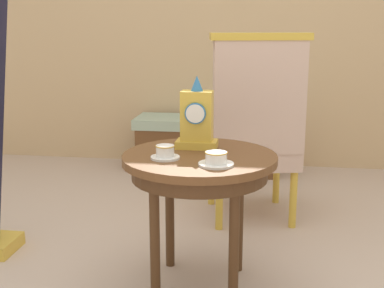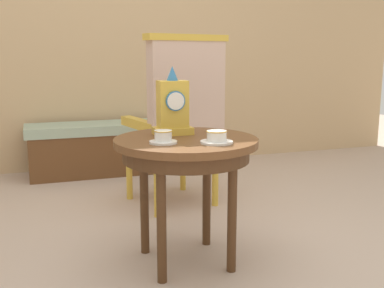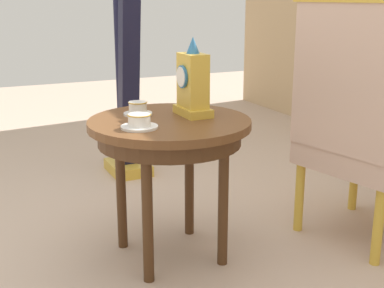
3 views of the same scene
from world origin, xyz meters
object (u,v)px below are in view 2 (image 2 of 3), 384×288
Objects in this scene: teacup_left at (163,137)px; mantel_clock at (173,107)px; teacup_right at (217,138)px; side_table at (186,154)px; window_bench at (97,148)px; armchair at (178,120)px.

teacup_left is 0.26m from mantel_clock.
side_table is at bearing 118.70° from teacup_right.
window_bench is at bearing 97.72° from teacup_right.
teacup_right is 0.13× the size of armchair.
teacup_left is at bearing -88.46° from window_bench.
teacup_left is at bearing 161.78° from teacup_right.
armchair is at bearing 75.50° from side_table.
mantel_clock is at bearing -84.85° from window_bench.
window_bench is at bearing 95.15° from mantel_clock.
window_bench is at bearing 110.83° from armchair.
side_table is at bearing -84.30° from window_bench.
armchair is at bearing 69.17° from teacup_left.
teacup_left is 0.37× the size of mantel_clock.
side_table is 0.21m from teacup_right.
mantel_clock is 1.87m from window_bench.
armchair is 0.97× the size of window_bench.
mantel_clock reaches higher than teacup_left.
mantel_clock is at bearing 63.24° from teacup_left.
side_table is at bearing -104.50° from armchair.
teacup_right is at bearing -61.30° from side_table.
side_table is 4.67× the size of teacup_right.
teacup_right is 0.33m from mantel_clock.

